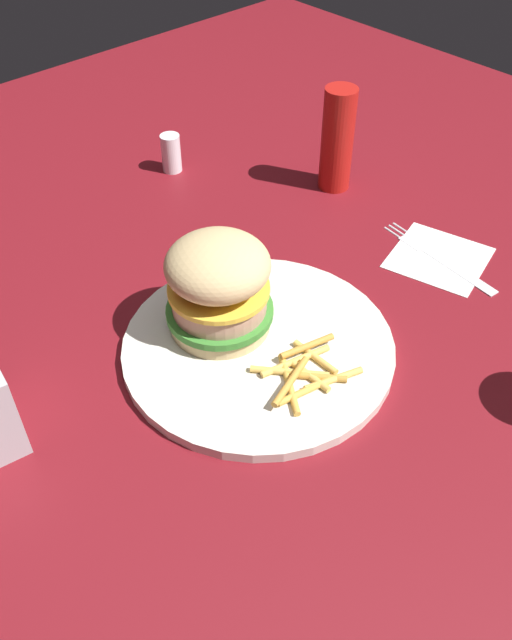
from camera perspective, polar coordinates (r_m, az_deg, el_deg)
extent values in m
plane|color=maroon|center=(0.73, 1.20, -1.93)|extent=(1.60, 1.60, 0.00)
cylinder|color=silver|center=(0.71, 0.00, -2.11)|extent=(0.29, 0.29, 0.01)
cylinder|color=tan|center=(0.72, -3.05, 0.09)|extent=(0.11, 0.11, 0.02)
cylinder|color=#387F2D|center=(0.72, -3.09, 0.81)|extent=(0.11, 0.11, 0.01)
cylinder|color=tan|center=(0.70, -3.13, 1.77)|extent=(0.10, 0.10, 0.02)
cylinder|color=yellow|center=(0.70, -3.18, 2.68)|extent=(0.11, 0.11, 0.01)
ellipsoid|color=tan|center=(0.68, -3.28, 4.67)|extent=(0.11, 0.11, 0.06)
cylinder|color=#E5B251|center=(0.67, 6.37, -5.17)|extent=(0.03, 0.06, 0.01)
cylinder|color=#E5B251|center=(0.69, 3.35, -3.48)|extent=(0.03, 0.08, 0.01)
cylinder|color=gold|center=(0.67, 5.12, -4.79)|extent=(0.05, 0.05, 0.01)
cylinder|color=#E5B251|center=(0.67, 4.61, -4.76)|extent=(0.05, 0.01, 0.01)
cylinder|color=#E5B251|center=(0.69, 5.04, -3.15)|extent=(0.06, 0.01, 0.01)
cylinder|color=gold|center=(0.67, 2.82, -5.41)|extent=(0.07, 0.05, 0.01)
cylinder|color=gold|center=(0.66, 4.15, -6.02)|extent=(0.02, 0.06, 0.01)
cylinder|color=gold|center=(0.69, 4.35, -2.23)|extent=(0.02, 0.06, 0.01)
cylinder|color=#E5B251|center=(0.68, 2.87, -4.42)|extent=(0.06, 0.06, 0.01)
cylinder|color=gold|center=(0.66, 2.95, -5.20)|extent=(0.03, 0.07, 0.01)
cube|color=white|center=(0.87, 15.22, 5.12)|extent=(0.14, 0.14, 0.00)
cube|color=silver|center=(0.85, 16.80, 4.17)|extent=(0.11, 0.03, 0.00)
cube|color=silver|center=(0.88, 13.30, 6.61)|extent=(0.04, 0.03, 0.00)
cylinder|color=silver|center=(0.91, 12.21, 7.76)|extent=(0.03, 0.01, 0.00)
cylinder|color=silver|center=(0.90, 11.85, 7.60)|extent=(0.03, 0.01, 0.00)
cylinder|color=silver|center=(0.89, 11.49, 7.43)|extent=(0.03, 0.01, 0.00)
cylinder|color=#B21914|center=(0.94, 6.90, 14.92)|extent=(0.04, 0.04, 0.14)
cylinder|color=white|center=(1.00, -7.20, 13.84)|extent=(0.03, 0.03, 0.06)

